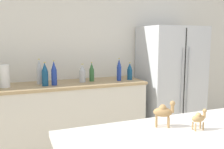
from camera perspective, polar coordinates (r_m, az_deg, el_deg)
wall_back at (r=3.70m, az=-4.88°, el=4.51°), size 8.00×0.06×2.55m
back_counter at (r=3.42m, az=-10.95°, el=-9.71°), size 2.16×0.63×0.94m
refrigerator at (r=3.90m, az=13.15°, el=-1.87°), size 0.87×0.70×1.69m
paper_towel_roll at (r=3.22m, az=-23.43°, el=-0.34°), size 0.12×0.12×0.27m
back_bottle_0 at (r=3.17m, az=-13.11°, el=0.25°), size 0.07×0.07×0.31m
back_bottle_1 at (r=3.52m, az=4.06°, el=0.69°), size 0.07×0.07×0.25m
back_bottle_2 at (r=3.30m, az=-16.29°, el=0.54°), size 0.07×0.07×0.32m
back_bottle_3 at (r=3.34m, az=-6.79°, el=0.24°), size 0.08×0.08×0.24m
back_bottle_4 at (r=3.16m, az=-15.08°, el=-0.00°), size 0.08×0.08×0.29m
back_bottle_5 at (r=3.39m, az=-4.67°, el=0.53°), size 0.07×0.07×0.26m
back_bottle_6 at (r=3.43m, az=1.62°, el=1.05°), size 0.06×0.06×0.31m
camel_figurine at (r=1.56m, az=19.25°, el=-9.35°), size 0.10×0.05×0.12m
camel_figurine_second at (r=1.55m, az=11.72°, el=-8.28°), size 0.13×0.11×0.16m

